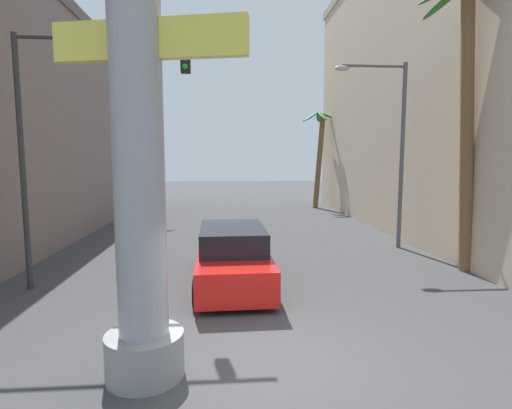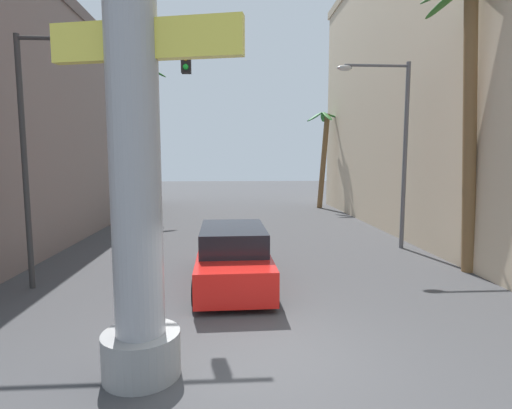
{
  "view_description": "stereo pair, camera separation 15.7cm",
  "coord_description": "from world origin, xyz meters",
  "px_view_note": "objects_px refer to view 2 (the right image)",
  "views": [
    {
      "loc": [
        -0.76,
        -6.48,
        3.38
      ],
      "look_at": [
        0.0,
        3.37,
        2.26
      ],
      "focal_mm": 28.0,
      "sensor_mm": 36.0,
      "label": 1
    },
    {
      "loc": [
        -0.6,
        -6.5,
        3.38
      ],
      "look_at": [
        0.0,
        3.37,
        2.26
      ],
      "focal_mm": 28.0,
      "sensor_mm": 36.0,
      "label": 2
    }
  ],
  "objects_px": {
    "palm_tree_far_right": "(323,150)",
    "palm_tree_near_right": "(472,93)",
    "street_lamp": "(394,136)",
    "car_lead": "(233,256)",
    "neon_sign_pole": "(132,68)",
    "traffic_light_mast": "(79,115)",
    "palm_tree_far_left": "(147,125)",
    "pedestrian_far_left": "(142,206)"
  },
  "relations": [
    {
      "from": "traffic_light_mast",
      "to": "palm_tree_far_left",
      "type": "xyz_separation_m",
      "value": [
        -1.31,
        14.65,
        0.96
      ]
    },
    {
      "from": "neon_sign_pole",
      "to": "street_lamp",
      "type": "xyz_separation_m",
      "value": [
        7.47,
        8.62,
        -0.47
      ]
    },
    {
      "from": "car_lead",
      "to": "palm_tree_far_right",
      "type": "height_order",
      "value": "palm_tree_far_right"
    },
    {
      "from": "palm_tree_far_right",
      "to": "palm_tree_far_left",
      "type": "xyz_separation_m",
      "value": [
        -11.51,
        -2.29,
        1.45
      ]
    },
    {
      "from": "palm_tree_far_right",
      "to": "pedestrian_far_left",
      "type": "bearing_deg",
      "value": -149.62
    },
    {
      "from": "pedestrian_far_left",
      "to": "palm_tree_far_right",
      "type": "bearing_deg",
      "value": 30.38
    },
    {
      "from": "palm_tree_far_right",
      "to": "street_lamp",
      "type": "bearing_deg",
      "value": -91.35
    },
    {
      "from": "palm_tree_far_left",
      "to": "traffic_light_mast",
      "type": "bearing_deg",
      "value": -84.87
    },
    {
      "from": "neon_sign_pole",
      "to": "street_lamp",
      "type": "height_order",
      "value": "neon_sign_pole"
    },
    {
      "from": "palm_tree_far_right",
      "to": "pedestrian_far_left",
      "type": "xyz_separation_m",
      "value": [
        -11.02,
        -6.46,
        -3.05
      ]
    },
    {
      "from": "traffic_light_mast",
      "to": "palm_tree_far_right",
      "type": "xyz_separation_m",
      "value": [
        10.2,
        16.94,
        -0.49
      ]
    },
    {
      "from": "street_lamp",
      "to": "palm_tree_far_right",
      "type": "height_order",
      "value": "street_lamp"
    },
    {
      "from": "neon_sign_pole",
      "to": "street_lamp",
      "type": "bearing_deg",
      "value": 49.08
    },
    {
      "from": "traffic_light_mast",
      "to": "pedestrian_far_left",
      "type": "xyz_separation_m",
      "value": [
        -0.82,
        10.48,
        -3.53
      ]
    },
    {
      "from": "street_lamp",
      "to": "palm_tree_near_right",
      "type": "xyz_separation_m",
      "value": [
        0.9,
        -3.29,
        1.04
      ]
    },
    {
      "from": "palm_tree_near_right",
      "to": "pedestrian_far_left",
      "type": "relative_size",
      "value": 5.18
    },
    {
      "from": "street_lamp",
      "to": "car_lead",
      "type": "height_order",
      "value": "street_lamp"
    },
    {
      "from": "palm_tree_far_right",
      "to": "palm_tree_near_right",
      "type": "xyz_separation_m",
      "value": [
        0.6,
        -16.14,
        1.26
      ]
    },
    {
      "from": "street_lamp",
      "to": "pedestrian_far_left",
      "type": "distance_m",
      "value": 12.9
    },
    {
      "from": "palm_tree_far_right",
      "to": "palm_tree_near_right",
      "type": "height_order",
      "value": "palm_tree_near_right"
    },
    {
      "from": "neon_sign_pole",
      "to": "pedestrian_far_left",
      "type": "bearing_deg",
      "value": 102.22
    },
    {
      "from": "street_lamp",
      "to": "car_lead",
      "type": "bearing_deg",
      "value": -146.74
    },
    {
      "from": "palm_tree_near_right",
      "to": "pedestrian_far_left",
      "type": "distance_m",
      "value": 15.72
    },
    {
      "from": "neon_sign_pole",
      "to": "traffic_light_mast",
      "type": "bearing_deg",
      "value": 118.21
    },
    {
      "from": "palm_tree_far_right",
      "to": "palm_tree_near_right",
      "type": "distance_m",
      "value": 16.2
    },
    {
      "from": "neon_sign_pole",
      "to": "traffic_light_mast",
      "type": "height_order",
      "value": "neon_sign_pole"
    },
    {
      "from": "neon_sign_pole",
      "to": "palm_tree_far_right",
      "type": "distance_m",
      "value": 22.84
    },
    {
      "from": "street_lamp",
      "to": "traffic_light_mast",
      "type": "distance_m",
      "value": 10.71
    },
    {
      "from": "pedestrian_far_left",
      "to": "palm_tree_far_left",
      "type": "bearing_deg",
      "value": 96.74
    },
    {
      "from": "palm_tree_far_right",
      "to": "palm_tree_far_left",
      "type": "relative_size",
      "value": 0.74
    },
    {
      "from": "neon_sign_pole",
      "to": "car_lead",
      "type": "height_order",
      "value": "neon_sign_pole"
    },
    {
      "from": "street_lamp",
      "to": "pedestrian_far_left",
      "type": "relative_size",
      "value": 4.19
    },
    {
      "from": "traffic_light_mast",
      "to": "palm_tree_near_right",
      "type": "xyz_separation_m",
      "value": [
        10.79,
        0.8,
        0.77
      ]
    },
    {
      "from": "palm_tree_far_left",
      "to": "palm_tree_near_right",
      "type": "bearing_deg",
      "value": -48.83
    },
    {
      "from": "car_lead",
      "to": "palm_tree_far_left",
      "type": "distance_m",
      "value": 16.11
    },
    {
      "from": "palm_tree_near_right",
      "to": "palm_tree_far_right",
      "type": "bearing_deg",
      "value": 92.12
    },
    {
      "from": "street_lamp",
      "to": "palm_tree_near_right",
      "type": "bearing_deg",
      "value": -74.69
    },
    {
      "from": "palm_tree_far_left",
      "to": "car_lead",
      "type": "bearing_deg",
      "value": -70.32
    },
    {
      "from": "car_lead",
      "to": "palm_tree_far_right",
      "type": "distance_m",
      "value": 18.25
    },
    {
      "from": "neon_sign_pole",
      "to": "street_lamp",
      "type": "relative_size",
      "value": 1.47
    },
    {
      "from": "street_lamp",
      "to": "traffic_light_mast",
      "type": "xyz_separation_m",
      "value": [
        -9.89,
        -4.09,
        0.27
      ]
    },
    {
      "from": "car_lead",
      "to": "palm_tree_far_right",
      "type": "bearing_deg",
      "value": 69.38
    }
  ]
}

